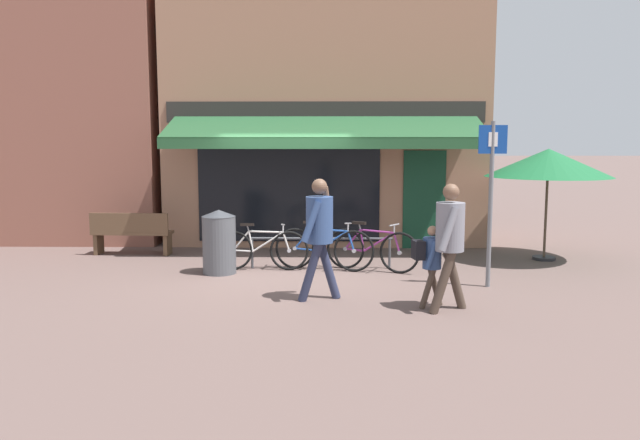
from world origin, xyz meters
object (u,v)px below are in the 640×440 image
(pedestrian_second_adult, at_px, (450,234))
(litter_bin, at_px, (219,242))
(pedestrian_adult, at_px, (319,226))
(pedestrian_child, at_px, (430,257))
(bicycle_silver, at_px, (261,249))
(parking_sign, at_px, (491,187))
(bicycle_blue, at_px, (324,248))
(cafe_parasol, at_px, (548,163))
(park_bench, at_px, (131,232))
(bicycle_purple, at_px, (372,249))

(pedestrian_second_adult, distance_m, litter_bin, 4.29)
(pedestrian_adult, bearing_deg, pedestrian_child, -10.05)
(pedestrian_child, bearing_deg, bicycle_silver, 125.80)
(litter_bin, distance_m, parking_sign, 4.67)
(pedestrian_second_adult, bearing_deg, bicycle_blue, 114.50)
(cafe_parasol, xyz_separation_m, park_bench, (-8.21, 0.35, -1.42))
(bicycle_silver, xyz_separation_m, pedestrian_second_adult, (2.87, -2.67, 0.69))
(bicycle_blue, height_order, pedestrian_second_adult, pedestrian_second_adult)
(park_bench, bearing_deg, bicycle_blue, -16.69)
(bicycle_silver, bearing_deg, cafe_parasol, 11.57)
(litter_bin, bearing_deg, pedestrian_adult, -44.90)
(pedestrian_second_adult, distance_m, cafe_parasol, 4.58)
(pedestrian_child, height_order, litter_bin, pedestrian_child)
(cafe_parasol, bearing_deg, pedestrian_child, -128.37)
(bicycle_blue, distance_m, pedestrian_second_adult, 3.26)
(bicycle_blue, bearing_deg, bicycle_purple, 8.25)
(bicycle_blue, distance_m, park_bench, 4.16)
(bicycle_purple, bearing_deg, bicycle_blue, -161.44)
(bicycle_blue, bearing_deg, cafe_parasol, 26.57)
(parking_sign, bearing_deg, pedestrian_second_adult, -122.13)
(bicycle_blue, xyz_separation_m, litter_bin, (-1.82, -0.33, 0.17))
(bicycle_blue, height_order, bicycle_purple, bicycle_blue)
(bicycle_purple, height_order, parking_sign, parking_sign)
(bicycle_blue, distance_m, litter_bin, 1.86)
(pedestrian_second_adult, height_order, litter_bin, pedestrian_second_adult)
(pedestrian_second_adult, bearing_deg, cafe_parasol, 47.01)
(pedestrian_child, distance_m, cafe_parasol, 4.63)
(bicycle_silver, relative_size, park_bench, 1.06)
(pedestrian_child, relative_size, cafe_parasol, 0.49)
(bicycle_purple, relative_size, pedestrian_second_adult, 0.93)
(bicycle_silver, height_order, park_bench, park_bench)
(parking_sign, distance_m, park_bench, 7.15)
(pedestrian_child, bearing_deg, parking_sign, 36.53)
(parking_sign, xyz_separation_m, cafe_parasol, (1.66, 2.29, 0.29))
(bicycle_blue, bearing_deg, litter_bin, -156.62)
(bicycle_purple, xyz_separation_m, park_bench, (-4.77, 1.45, 0.07))
(bicycle_silver, height_order, litter_bin, litter_bin)
(bicycle_purple, height_order, cafe_parasol, cafe_parasol)
(pedestrian_adult, bearing_deg, park_bench, 141.43)
(parking_sign, height_order, cafe_parasol, parking_sign)
(bicycle_blue, relative_size, pedestrian_adult, 1.01)
(pedestrian_adult, bearing_deg, cafe_parasol, 39.45)
(litter_bin, bearing_deg, bicycle_blue, 10.34)
(litter_bin, distance_m, cafe_parasol, 6.40)
(bicycle_purple, height_order, pedestrian_child, pedestrian_child)
(pedestrian_child, height_order, cafe_parasol, cafe_parasol)
(bicycle_silver, relative_size, cafe_parasol, 0.72)
(bicycle_blue, distance_m, bicycle_purple, 0.86)
(bicycle_blue, xyz_separation_m, cafe_parasol, (4.29, 1.03, 1.49))
(pedestrian_child, xyz_separation_m, parking_sign, (1.13, 1.23, 0.87))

